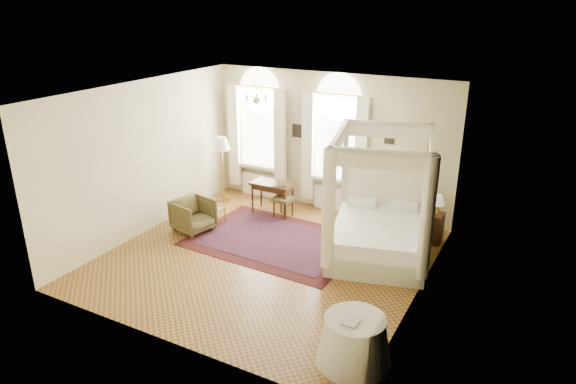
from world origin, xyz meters
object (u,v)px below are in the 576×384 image
object	(u,v)px
coffee_table	(212,209)
floor_lamp	(222,147)
stool	(283,201)
writing_desk	(272,187)
armchair	(193,215)
canopy_bed	(379,230)
nightstand	(431,227)
side_table	(354,341)

from	to	relation	value
coffee_table	floor_lamp	size ratio (longest dim) A/B	0.34
stool	coffee_table	size ratio (longest dim) A/B	0.85
writing_desk	floor_lamp	size ratio (longest dim) A/B	0.60
writing_desk	stool	xyz separation A→B (m)	(0.36, -0.11, -0.24)
writing_desk	armchair	distance (m)	2.03
canopy_bed	armchair	bearing A→B (deg)	-169.23
nightstand	armchair	world-z (taller)	armchair
writing_desk	armchair	xyz separation A→B (m)	(-1.04, -1.72, -0.28)
stool	armchair	size ratio (longest dim) A/B	0.61
canopy_bed	side_table	size ratio (longest dim) A/B	2.54
nightstand	writing_desk	xyz separation A→B (m)	(-3.75, -0.21, 0.32)
coffee_table	side_table	xyz separation A→B (m)	(4.66, -3.01, 0.02)
nightstand	floor_lamp	distance (m)	5.33
floor_lamp	coffee_table	bearing A→B (deg)	-66.30
coffee_table	floor_lamp	xyz separation A→B (m)	(-0.54, 1.23, 1.09)
floor_lamp	side_table	bearing A→B (deg)	-39.27
armchair	floor_lamp	size ratio (longest dim) A/B	0.47
nightstand	canopy_bed	bearing A→B (deg)	-123.92
writing_desk	stool	size ratio (longest dim) A/B	2.08
canopy_bed	stool	xyz separation A→B (m)	(-2.61, 0.85, -0.17)
armchair	floor_lamp	xyz separation A→B (m)	(-0.42, 1.78, 1.07)
stool	side_table	bearing A→B (deg)	-50.40
canopy_bed	floor_lamp	bearing A→B (deg)	167.14
nightstand	armchair	xyz separation A→B (m)	(-4.79, -1.93, 0.04)
nightstand	coffee_table	size ratio (longest dim) A/B	1.13
stool	floor_lamp	size ratio (longest dim) A/B	0.29
coffee_table	floor_lamp	bearing A→B (deg)	113.70
canopy_bed	writing_desk	size ratio (longest dim) A/B	2.67
side_table	coffee_table	bearing A→B (deg)	147.07
stool	armchair	distance (m)	2.13
nightstand	side_table	xyz separation A→B (m)	(-0.02, -4.40, 0.03)
floor_lamp	stool	bearing A→B (deg)	-5.23
nightstand	writing_desk	distance (m)	3.77
nightstand	side_table	world-z (taller)	side_table
canopy_bed	side_table	world-z (taller)	canopy_bed
coffee_table	floor_lamp	distance (m)	1.73
writing_desk	side_table	distance (m)	5.62
nightstand	floor_lamp	bearing A→B (deg)	-178.35
canopy_bed	side_table	xyz separation A→B (m)	(0.76, -3.24, -0.21)
armchair	floor_lamp	world-z (taller)	floor_lamp
armchair	coffee_table	world-z (taller)	armchair
armchair	side_table	bearing A→B (deg)	-104.92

